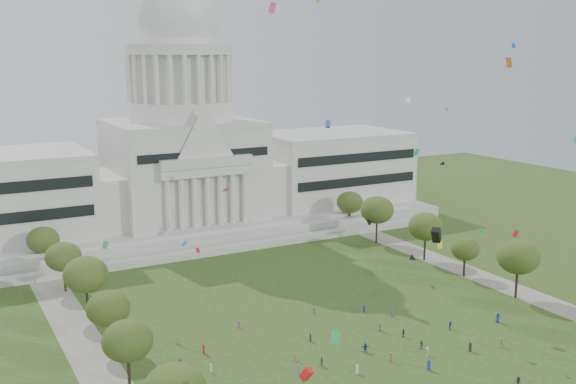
{
  "coord_description": "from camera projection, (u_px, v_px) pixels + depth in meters",
  "views": [
    {
      "loc": [
        -71.3,
        -85.52,
        54.19
      ],
      "look_at": [
        0.0,
        45.0,
        24.0
      ],
      "focal_mm": 42.0,
      "sensor_mm": 36.0,
      "label": 1
    }
  ],
  "objects": [
    {
      "name": "ground",
      "position": [
        411.0,
        371.0,
        117.83
      ],
      "size": [
        400.0,
        400.0,
        0.0
      ],
      "primitive_type": "plane",
      "color": "#314B1B",
      "rests_on": "ground"
    },
    {
      "name": "capitol",
      "position": [
        183.0,
        159.0,
        211.09
      ],
      "size": [
        160.0,
        64.5,
        91.3
      ],
      "color": "beige",
      "rests_on": "ground"
    },
    {
      "name": "path_left",
      "position": [
        94.0,
        362.0,
        121.08
      ],
      "size": [
        8.0,
        160.0,
        0.04
      ],
      "primitive_type": "cube",
      "color": "gray",
      "rests_on": "ground"
    },
    {
      "name": "path_right",
      "position": [
        487.0,
        279.0,
        166.18
      ],
      "size": [
        8.0,
        160.0,
        0.04
      ],
      "primitive_type": "cube",
      "color": "gray",
      "rests_on": "ground"
    },
    {
      "name": "row_tree_l_2",
      "position": [
        127.0,
        341.0,
        109.86
      ],
      "size": [
        8.42,
        8.42,
        11.97
      ],
      "color": "black",
      "rests_on": "ground"
    },
    {
      "name": "row_tree_r_2",
      "position": [
        518.0,
        257.0,
        151.66
      ],
      "size": [
        9.55,
        9.55,
        13.58
      ],
      "color": "black",
      "rests_on": "ground"
    },
    {
      "name": "row_tree_l_3",
      "position": [
        108.0,
        309.0,
        124.66
      ],
      "size": [
        8.12,
        8.12,
        11.55
      ],
      "color": "black",
      "rests_on": "ground"
    },
    {
      "name": "row_tree_r_3",
      "position": [
        465.0,
        249.0,
        166.94
      ],
      "size": [
        7.01,
        7.01,
        9.98
      ],
      "color": "black",
      "rests_on": "ground"
    },
    {
      "name": "row_tree_l_4",
      "position": [
        86.0,
        274.0,
        140.34
      ],
      "size": [
        9.29,
        9.29,
        13.21
      ],
      "color": "black",
      "rests_on": "ground"
    },
    {
      "name": "row_tree_r_4",
      "position": [
        426.0,
        227.0,
        180.05
      ],
      "size": [
        9.19,
        9.19,
        13.06
      ],
      "color": "black",
      "rests_on": "ground"
    },
    {
      "name": "row_tree_l_5",
      "position": [
        63.0,
        257.0,
        155.99
      ],
      "size": [
        8.33,
        8.33,
        11.85
      ],
      "color": "black",
      "rests_on": "ground"
    },
    {
      "name": "row_tree_r_5",
      "position": [
        377.0,
        210.0,
        196.66
      ],
      "size": [
        9.82,
        9.82,
        13.96
      ],
      "color": "black",
      "rests_on": "ground"
    },
    {
      "name": "row_tree_l_6",
      "position": [
        43.0,
        240.0,
        170.83
      ],
      "size": [
        8.19,
        8.19,
        11.64
      ],
      "color": "black",
      "rests_on": "ground"
    },
    {
      "name": "row_tree_r_6",
      "position": [
        350.0,
        202.0,
        213.53
      ],
      "size": [
        8.42,
        8.42,
        11.97
      ],
      "color": "black",
      "rests_on": "ground"
    },
    {
      "name": "person_0",
      "position": [
        498.0,
        318.0,
        139.08
      ],
      "size": [
        1.2,
        1.14,
        2.07
      ],
      "primitive_type": "imported",
      "rotation": [
        0.0,
        0.0,
        5.61
      ],
      "color": "navy",
      "rests_on": "ground"
    },
    {
      "name": "person_2",
      "position": [
        451.0,
        325.0,
        135.57
      ],
      "size": [
        0.94,
        1.0,
        1.76
      ],
      "primitive_type": "imported",
      "rotation": [
        0.0,
        0.0,
        0.91
      ],
      "color": "navy",
      "rests_on": "ground"
    },
    {
      "name": "person_3",
      "position": [
        427.0,
        351.0,
        123.67
      ],
      "size": [
        0.95,
        1.21,
        1.66
      ],
      "primitive_type": "imported",
      "rotation": [
        0.0,
        0.0,
        5.14
      ],
      "color": "silver",
      "rests_on": "ground"
    },
    {
      "name": "person_4",
      "position": [
        421.0,
        344.0,
        126.49
      ],
      "size": [
        0.62,
        1.11,
        1.87
      ],
      "primitive_type": "imported",
      "rotation": [
        0.0,
        0.0,
        4.73
      ],
      "color": "#33723F",
      "rests_on": "ground"
    },
    {
      "name": "person_5",
      "position": [
        365.0,
        348.0,
        125.15
      ],
      "size": [
        1.76,
        1.21,
        1.77
      ],
      "primitive_type": "imported",
      "rotation": [
        0.0,
        0.0,
        2.76
      ],
      "color": "navy",
      "rests_on": "ground"
    },
    {
      "name": "person_6",
      "position": [
        518.0,
        382.0,
        112.04
      ],
      "size": [
        0.62,
        0.93,
        1.86
      ],
      "primitive_type": "imported",
      "rotation": [
        0.0,
        0.0,
        1.54
      ],
      "color": "#26262B",
      "rests_on": "ground"
    },
    {
      "name": "person_8",
      "position": [
        321.0,
        362.0,
        119.48
      ],
      "size": [
        0.95,
        0.79,
        1.68
      ],
      "primitive_type": "imported",
      "rotation": [
        0.0,
        0.0,
        2.73
      ],
      "color": "#4C4C51",
      "rests_on": "ground"
    },
    {
      "name": "person_9",
      "position": [
        502.0,
        343.0,
        127.1
      ],
      "size": [
        0.95,
        1.32,
        1.84
      ],
      "primitive_type": "imported",
      "rotation": [
        0.0,
        0.0,
        1.26
      ],
      "color": "olive",
      "rests_on": "ground"
    },
    {
      "name": "person_10",
      "position": [
        403.0,
        333.0,
        131.82
      ],
      "size": [
        0.92,
        1.17,
        1.76
      ],
      "primitive_type": "imported",
      "rotation": [
        0.0,
        0.0,
        1.16
      ],
      "color": "#26262B",
      "rests_on": "ground"
    },
    {
      "name": "distant_crowd",
      "position": [
        308.0,
        353.0,
        123.05
      ],
      "size": [
        55.9,
        35.95,
        1.9
      ],
      "color": "#4C4C51",
      "rests_on": "ground"
    },
    {
      "name": "kite_swarm",
      "position": [
        399.0,
        202.0,
        117.31
      ],
      "size": [
        84.03,
        106.18,
        61.39
      ],
      "color": "#E54C8C",
      "rests_on": "ground"
    }
  ]
}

